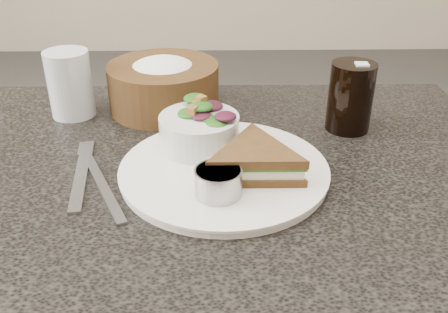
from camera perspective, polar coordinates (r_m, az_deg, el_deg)
name	(u,v)px	position (r m, az deg, el deg)	size (l,w,h in m)	color
dinner_plate	(224,171)	(0.72, 0.00, -1.65)	(0.30, 0.30, 0.01)	silver
sandwich	(255,161)	(0.69, 3.58, -0.51)	(0.16, 0.16, 0.04)	#4F321A
salad_bowl	(199,126)	(0.75, -2.85, 3.51)	(0.12, 0.12, 0.07)	silver
dressing_ramekin	(218,182)	(0.64, -0.65, -2.97)	(0.06, 0.06, 0.04)	#97989A
orange_wedge	(237,144)	(0.75, 1.44, 1.48)	(0.06, 0.06, 0.02)	#FB540B
fork	(81,178)	(0.74, -16.06, -2.34)	(0.02, 0.17, 0.00)	#A8AAAD
knife	(101,183)	(0.72, -13.85, -2.99)	(0.01, 0.21, 0.00)	#9CA0A6
bread_basket	(163,79)	(0.92, -6.95, 8.80)	(0.20, 0.20, 0.11)	#463216
cola_glass	(351,94)	(0.85, 14.30, 6.98)	(0.07, 0.07, 0.13)	black
water_glass	(70,84)	(0.92, -17.19, 7.94)	(0.08, 0.08, 0.12)	silver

